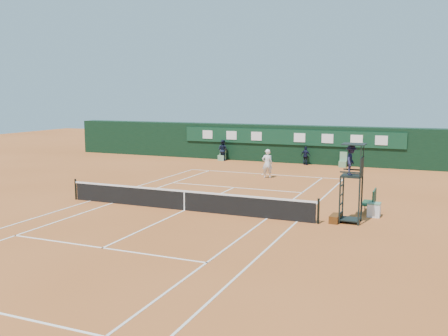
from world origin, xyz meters
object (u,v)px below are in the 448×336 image
at_px(player_bench, 371,200).
at_px(player, 267,164).
at_px(tennis_net, 184,200).
at_px(cooler, 374,210).
at_px(umpire_chair, 352,166).

relative_size(player_bench, player, 0.63).
relative_size(tennis_net, player, 6.74).
bearing_deg(player, cooler, 107.36).
bearing_deg(tennis_net, umpire_chair, 5.49).
height_order(tennis_net, player, player).
height_order(umpire_chair, player, umpire_chair).
xyz_separation_m(player_bench, cooler, (0.22, -0.74, -0.27)).
bearing_deg(umpire_chair, player, 125.28).
bearing_deg(cooler, player_bench, 106.73).
xyz_separation_m(tennis_net, player, (0.74, 10.46, 0.45)).
bearing_deg(umpire_chair, tennis_net, -174.51).
xyz_separation_m(tennis_net, umpire_chair, (7.62, 0.73, 1.95)).
bearing_deg(player, umpire_chair, 99.52).
bearing_deg(player_bench, player, 134.98).
relative_size(tennis_net, umpire_chair, 3.77).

